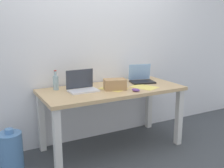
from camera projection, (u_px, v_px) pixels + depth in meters
name	position (u px, v px, depth m)	size (l,w,h in m)	color
ground_plane	(112.00, 147.00, 3.34)	(8.00, 8.00, 0.00)	#42474C
back_wall	(96.00, 39.00, 3.42)	(5.20, 0.08, 2.60)	white
desk	(112.00, 96.00, 3.19)	(1.67, 0.75, 0.75)	tan
laptop_left	(82.00, 86.00, 3.03)	(0.33, 0.22, 0.24)	silver
laptop_right	(141.00, 78.00, 3.48)	(0.34, 0.29, 0.22)	black
beer_bottle	(56.00, 82.00, 3.07)	(0.06, 0.06, 0.23)	#99B7C1
computer_mouse	(136.00, 90.00, 3.01)	(0.06, 0.10, 0.03)	#724799
cardboard_box	(115.00, 84.00, 3.10)	(0.25, 0.15, 0.12)	tan
paper_sheet_center	(113.00, 89.00, 3.15)	(0.21, 0.30, 0.00)	#F4E06B
paper_sheet_front_right	(144.00, 87.00, 3.22)	(0.21, 0.30, 0.00)	#F4E06B
water_cooler_jug	(11.00, 150.00, 2.81)	(0.25, 0.25, 0.44)	#598CC6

